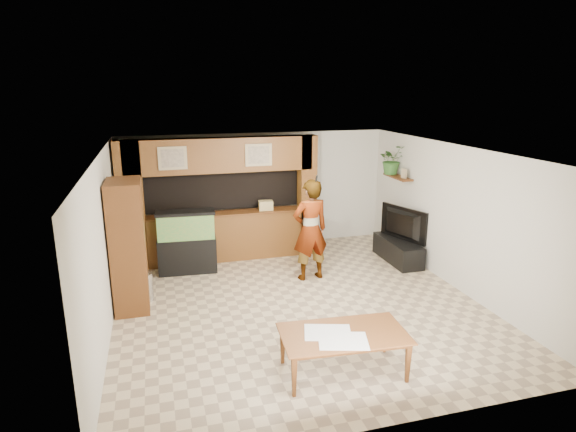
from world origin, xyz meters
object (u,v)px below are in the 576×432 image
object	(u,v)px
television	(400,224)
person	(310,230)
dining_table	(344,354)
pantry_cabinet	(128,246)
aquarium	(187,243)

from	to	relation	value
television	person	world-z (taller)	person
dining_table	pantry_cabinet	bearing A→B (deg)	137.99
television	dining_table	size ratio (longest dim) A/B	0.75
television	person	distance (m)	2.14
television	dining_table	world-z (taller)	television
aquarium	pantry_cabinet	bearing A→B (deg)	-122.93
person	television	bearing A→B (deg)	-176.99
aquarium	person	size ratio (longest dim) A/B	0.65
pantry_cabinet	aquarium	distance (m)	1.75
person	dining_table	size ratio (longest dim) A/B	1.21
pantry_cabinet	television	world-z (taller)	pantry_cabinet
pantry_cabinet	dining_table	bearing A→B (deg)	-46.17
pantry_cabinet	dining_table	distance (m)	3.94
aquarium	television	size ratio (longest dim) A/B	1.04
aquarium	television	distance (m)	4.38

